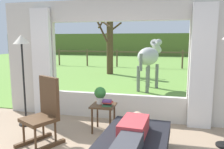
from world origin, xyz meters
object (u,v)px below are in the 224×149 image
object	(u,v)px
rocking_chair	(44,112)
floor_lamp_left	(22,53)
horse	(149,57)
pasture_tree	(109,40)
side_table	(103,110)
book_stack	(107,103)
reclining_person	(132,134)
potted_plant	(100,94)

from	to	relation	value
rocking_chair	floor_lamp_left	world-z (taller)	floor_lamp_left
floor_lamp_left	horse	bearing A→B (deg)	60.45
pasture_tree	side_table	bearing A→B (deg)	-76.89
floor_lamp_left	pasture_tree	size ratio (longest dim) A/B	0.58
book_stack	side_table	bearing A→B (deg)	147.09
reclining_person	rocking_chair	world-z (taller)	rocking_chair
horse	pasture_tree	xyz separation A→B (m)	(-2.19, 3.15, 0.53)
reclining_person	potted_plant	bearing A→B (deg)	126.11
rocking_chair	side_table	distance (m)	1.09
horse	reclining_person	bearing A→B (deg)	-69.76
rocking_chair	book_stack	bearing A→B (deg)	63.54
reclining_person	rocking_chair	xyz separation A→B (m)	(-1.52, 0.49, 0.02)
floor_lamp_left	pasture_tree	xyz separation A→B (m)	(0.01, 7.03, 0.22)
floor_lamp_left	side_table	bearing A→B (deg)	1.17
floor_lamp_left	potted_plant	bearing A→B (deg)	3.43
reclining_person	pasture_tree	distance (m)	8.60
reclining_person	side_table	bearing A→B (deg)	124.63
reclining_person	floor_lamp_left	xyz separation A→B (m)	(-2.35, 1.17, 0.95)
pasture_tree	book_stack	bearing A→B (deg)	-76.30
side_table	potted_plant	world-z (taller)	potted_plant
horse	pasture_tree	distance (m)	3.88
book_stack	horse	distance (m)	3.98
rocking_chair	potted_plant	size ratio (longest dim) A/B	3.50
reclining_person	book_stack	size ratio (longest dim) A/B	7.51
rocking_chair	side_table	bearing A→B (deg)	68.84
reclining_person	pasture_tree	bearing A→B (deg)	109.95
rocking_chair	side_table	size ratio (longest dim) A/B	2.15
rocking_chair	side_table	world-z (taller)	rocking_chair
potted_plant	floor_lamp_left	size ratio (longest dim) A/B	0.18
side_table	floor_lamp_left	distance (m)	1.94
rocking_chair	floor_lamp_left	xyz separation A→B (m)	(-0.82, 0.68, 0.92)
side_table	book_stack	size ratio (longest dim) A/B	2.72
reclining_person	book_stack	world-z (taller)	reclining_person
potted_plant	horse	size ratio (longest dim) A/B	0.18
floor_lamp_left	rocking_chair	bearing A→B (deg)	-39.54
rocking_chair	floor_lamp_left	bearing A→B (deg)	168.25
rocking_chair	horse	xyz separation A→B (m)	(1.38, 4.56, 0.61)
rocking_chair	horse	world-z (taller)	horse
side_table	floor_lamp_left	xyz separation A→B (m)	(-1.64, -0.03, 1.04)
book_stack	potted_plant	bearing A→B (deg)	145.18
potted_plant	floor_lamp_left	world-z (taller)	floor_lamp_left
book_stack	horse	bearing A→B (deg)	83.09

